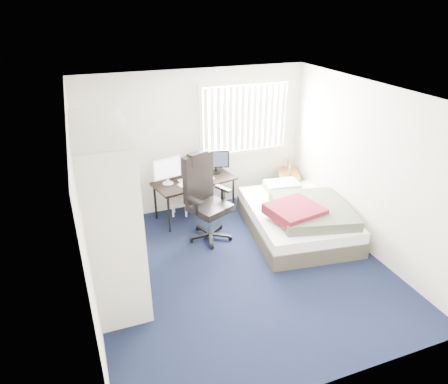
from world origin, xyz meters
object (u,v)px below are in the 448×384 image
object	(u,v)px
office_chair	(206,206)
bed	(298,217)
desk	(194,177)
nightstand	(288,174)

from	to	relation	value
office_chair	bed	distance (m)	1.54
desk	office_chair	world-z (taller)	office_chair
nightstand	bed	distance (m)	1.37
nightstand	bed	size ratio (longest dim) A/B	0.39
nightstand	desk	bearing A→B (deg)	-177.23
office_chair	nightstand	distance (m)	2.12
office_chair	bed	bearing A→B (deg)	-16.21
desk	bed	distance (m)	1.90
office_chair	nightstand	world-z (taller)	office_chair
desk	nightstand	bearing A→B (deg)	2.77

